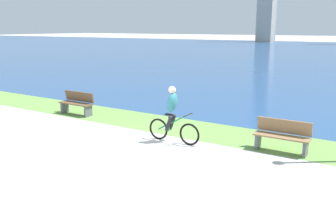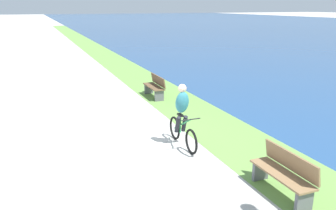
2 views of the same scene
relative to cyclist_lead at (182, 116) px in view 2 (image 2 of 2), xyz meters
name	(u,v)px [view 2 (image 2 of 2)]	position (x,y,z in m)	size (l,w,h in m)	color
ground_plane	(132,147)	(-0.39, -1.29, -0.84)	(300.00, 300.00, 0.00)	#B2AFA8
grass_strip_bayside	(225,133)	(-0.39, 1.58, -0.84)	(120.00, 2.16, 0.01)	#6B9947
cyclist_lead	(182,116)	(0.00, 0.00, 0.00)	(1.75, 0.52, 1.70)	black
bench_near_path	(155,86)	(-5.07, 1.04, -0.39)	(1.50, 0.47, 0.90)	brown
bench_far_along_path	(284,174)	(3.02, 0.87, -0.39)	(1.50, 0.47, 0.90)	olive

